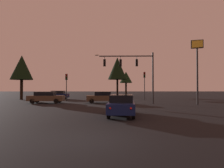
{
  "coord_description": "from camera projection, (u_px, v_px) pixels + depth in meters",
  "views": [
    {
      "loc": [
        0.7,
        -7.31,
        1.99
      ],
      "look_at": [
        1.11,
        17.21,
        2.52
      ],
      "focal_mm": 30.68,
      "sensor_mm": 36.0,
      "label": 1
    }
  ],
  "objects": [
    {
      "name": "tree_center_horizon",
      "position": [
        117.0,
        68.0,
        42.27
      ],
      "size": [
        4.18,
        4.18,
        8.82
      ],
      "color": "black",
      "rests_on": "ground"
    },
    {
      "name": "car_crossing_right",
      "position": [
        102.0,
        97.0,
        25.69
      ],
      "size": [
        4.12,
        2.03,
        1.52
      ],
      "color": "#473828",
      "rests_on": "ground"
    },
    {
      "name": "tree_behind_sign",
      "position": [
        126.0,
        78.0,
        47.45
      ],
      "size": [
        3.13,
        3.13,
        6.1
      ],
      "color": "black",
      "rests_on": "ground"
    },
    {
      "name": "car_crossing_left",
      "position": [
        46.0,
        97.0,
        25.29
      ],
      "size": [
        4.68,
        1.91,
        1.52
      ],
      "color": "#473828",
      "rests_on": "ground"
    },
    {
      "name": "ground_plane",
      "position": [
        105.0,
        100.0,
        31.74
      ],
      "size": [
        168.0,
        168.0,
        0.0
      ],
      "primitive_type": "plane",
      "color": "black",
      "rests_on": "ground"
    },
    {
      "name": "store_sign_illuminated",
      "position": [
        197.0,
        58.0,
        22.97
      ],
      "size": [
        1.41,
        0.63,
        7.79
      ],
      "color": "#232326",
      "rests_on": "ground"
    },
    {
      "name": "car_far_lane",
      "position": [
        57.0,
        95.0,
        34.23
      ],
      "size": [
        4.09,
        2.0,
        1.52
      ],
      "color": "#0F1947",
      "rests_on": "ground"
    },
    {
      "name": "traffic_signal_mast_arm",
      "position": [
        133.0,
        67.0,
        24.38
      ],
      "size": [
        7.52,
        0.56,
        6.54
      ],
      "color": "#232326",
      "rests_on": "ground"
    },
    {
      "name": "car_nearside_lane",
      "position": [
        122.0,
        105.0,
        13.77
      ],
      "size": [
        2.23,
        4.69,
        1.52
      ],
      "color": "#0F1947",
      "rests_on": "ground"
    },
    {
      "name": "traffic_light_corner_right",
      "position": [
        144.0,
        80.0,
        30.63
      ],
      "size": [
        0.34,
        0.38,
        4.58
      ],
      "color": "#232326",
      "rests_on": "ground"
    },
    {
      "name": "tree_left_far",
      "position": [
        22.0,
        68.0,
        32.84
      ],
      "size": [
        3.74,
        3.74,
        7.65
      ],
      "color": "black",
      "rests_on": "ground"
    },
    {
      "name": "traffic_light_corner_left",
      "position": [
        66.0,
        82.0,
        28.86
      ],
      "size": [
        0.3,
        0.35,
        4.13
      ],
      "color": "#232326",
      "rests_on": "ground"
    }
  ]
}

